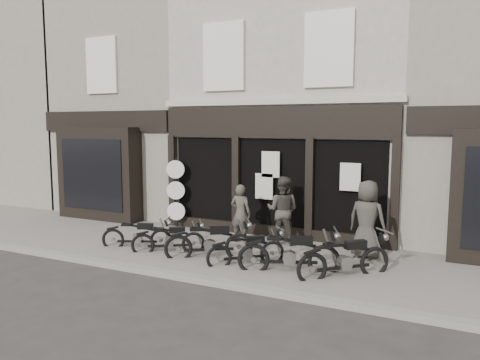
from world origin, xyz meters
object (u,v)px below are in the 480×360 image
at_px(motorcycle_2, 210,245).
at_px(motorcycle_3, 247,253).
at_px(motorcycle_1, 169,242).
at_px(man_centre, 283,210).
at_px(motorcycle_4, 290,257).
at_px(man_left, 241,213).
at_px(man_right, 367,219).
at_px(motorcycle_5, 345,262).
at_px(advert_sign_post, 176,196).
at_px(motorcycle_0, 138,238).

distance_m(motorcycle_2, motorcycle_3, 1.07).
xyz_separation_m(motorcycle_1, man_centre, (2.36, 2.03, 0.69)).
xyz_separation_m(motorcycle_1, motorcycle_4, (3.38, -0.17, 0.08)).
xyz_separation_m(man_left, man_right, (3.46, -0.03, 0.15)).
bearing_deg(man_left, motorcycle_1, 51.86).
bearing_deg(motorcycle_4, motorcycle_2, 153.54).
xyz_separation_m(motorcycle_4, motorcycle_5, (1.20, 0.19, -0.01)).
xyz_separation_m(motorcycle_5, advert_sign_post, (-5.93, 2.33, 0.72)).
relative_size(man_left, advert_sign_post, 0.69).
relative_size(motorcycle_2, motorcycle_3, 1.25).
xyz_separation_m(motorcycle_0, advert_sign_post, (-0.34, 2.37, 0.78)).
relative_size(motorcycle_1, motorcycle_2, 0.86).
distance_m(motorcycle_4, man_right, 2.33).
distance_m(motorcycle_1, motorcycle_2, 1.21).
height_order(motorcycle_0, motorcycle_1, motorcycle_0).
relative_size(motorcycle_0, motorcycle_2, 0.92).
bearing_deg(man_centre, motorcycle_5, 133.94).
xyz_separation_m(motorcycle_1, motorcycle_5, (4.58, 0.02, 0.06)).
relative_size(motorcycle_5, advert_sign_post, 0.76).
height_order(motorcycle_5, advert_sign_post, advert_sign_post).
xyz_separation_m(motorcycle_1, man_right, (4.72, 1.63, 0.72)).
height_order(motorcycle_2, motorcycle_4, motorcycle_4).
bearing_deg(motorcycle_4, advert_sign_post, 130.19).
relative_size(motorcycle_0, motorcycle_4, 0.82).
bearing_deg(motorcycle_3, motorcycle_2, 132.36).
xyz_separation_m(motorcycle_2, man_centre, (1.14, 2.02, 0.63)).
relative_size(motorcycle_3, advert_sign_post, 0.66).
height_order(motorcycle_5, man_centre, man_centre).
height_order(motorcycle_1, man_right, man_right).
bearing_deg(advert_sign_post, motorcycle_1, -84.14).
relative_size(motorcycle_0, man_centre, 0.96).
relative_size(motorcycle_2, man_left, 1.20).
xyz_separation_m(man_centre, man_right, (2.36, -0.41, 0.03)).
bearing_deg(man_centre, motorcycle_1, 36.74).
distance_m(motorcycle_0, motorcycle_1, 1.01).
height_order(motorcycle_0, man_centre, man_centre).
relative_size(motorcycle_3, motorcycle_5, 0.87).
height_order(motorcycle_3, man_left, man_left).
relative_size(motorcycle_2, motorcycle_5, 1.09).
height_order(man_centre, man_right, man_right).
relative_size(motorcycle_2, advert_sign_post, 0.83).
bearing_deg(motorcycle_4, motorcycle_1, 155.44).
bearing_deg(motorcycle_4, man_centre, 93.32).
xyz_separation_m(motorcycle_4, man_right, (1.34, 1.79, 0.65)).
relative_size(motorcycle_1, man_right, 0.87).
height_order(motorcycle_2, motorcycle_5, motorcycle_5).
relative_size(motorcycle_1, motorcycle_3, 1.08).
xyz_separation_m(motorcycle_0, motorcycle_3, (3.28, -0.07, 0.00)).
bearing_deg(motorcycle_4, motorcycle_0, 156.20).
bearing_deg(motorcycle_3, motorcycle_4, -47.94).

